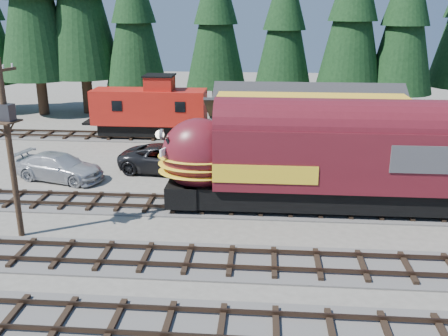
# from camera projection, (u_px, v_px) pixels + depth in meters

# --- Properties ---
(ground) EXTENTS (120.00, 120.00, 0.00)m
(ground) POSITION_uv_depth(u_px,v_px,m) (327.00, 245.00, 22.34)
(ground) COLOR #6B665B
(ground) RESTS_ON ground
(track_spur) EXTENTS (32.00, 3.20, 0.33)m
(track_spur) POSITION_uv_depth(u_px,v_px,m) (176.00, 138.00, 40.14)
(track_spur) COLOR #4C4947
(track_spur) RESTS_ON ground
(depot) EXTENTS (12.80, 7.00, 5.30)m
(depot) POSITION_uv_depth(u_px,v_px,m) (311.00, 126.00, 31.36)
(depot) COLOR yellow
(depot) RESTS_ON ground
(conifer_backdrop) EXTENTS (79.99, 22.56, 17.25)m
(conifer_backdrop) POSITION_uv_depth(u_px,v_px,m) (385.00, 2.00, 42.26)
(conifer_backdrop) COLOR black
(conifer_backdrop) RESTS_ON ground
(locomotive) EXTENTS (16.43, 3.27, 4.47)m
(locomotive) POSITION_uv_depth(u_px,v_px,m) (312.00, 163.00, 25.35)
(locomotive) COLOR black
(locomotive) RESTS_ON ground
(caboose) EXTENTS (8.96, 2.60, 4.66)m
(caboose) POSITION_uv_depth(u_px,v_px,m) (150.00, 109.00, 39.58)
(caboose) COLOR black
(caboose) RESTS_ON ground
(utility_pole) EXTENTS (1.20, 1.96, 8.15)m
(utility_pole) POSITION_uv_depth(u_px,v_px,m) (9.00, 139.00, 21.84)
(utility_pole) COLOR black
(utility_pole) RESTS_ON ground
(pickup_truck_a) EXTENTS (6.60, 3.66, 1.75)m
(pickup_truck_a) POSITION_uv_depth(u_px,v_px,m) (169.00, 159.00, 31.87)
(pickup_truck_a) COLOR black
(pickup_truck_a) RESTS_ON ground
(pickup_truck_b) EXTENTS (5.99, 3.60, 1.62)m
(pickup_truck_b) POSITION_uv_depth(u_px,v_px,m) (60.00, 167.00, 30.48)
(pickup_truck_b) COLOR #B2B5BB
(pickup_truck_b) RESTS_ON ground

